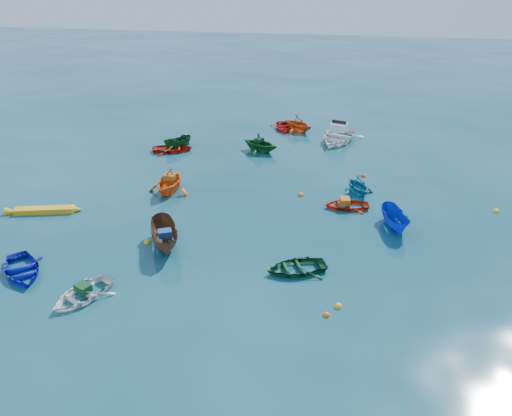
% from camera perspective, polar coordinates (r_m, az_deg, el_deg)
% --- Properties ---
extents(ground, '(160.00, 160.00, 0.00)m').
position_cam_1_polar(ground, '(24.35, -2.07, -6.07)').
color(ground, '#093A44').
rests_on(ground, ground).
extents(dinghy_blue_sw, '(3.77, 3.83, 0.65)m').
position_cam_1_polar(dinghy_blue_sw, '(25.84, -25.10, -6.80)').
color(dinghy_blue_sw, '#0E15B2').
rests_on(dinghy_blue_sw, ground).
extents(dinghy_white_near, '(3.12, 3.51, 0.60)m').
position_cam_1_polar(dinghy_white_near, '(23.19, -19.20, -9.65)').
color(dinghy_white_near, white).
rests_on(dinghy_white_near, ground).
extents(sampan_brown_mid, '(2.67, 3.73, 1.35)m').
position_cam_1_polar(sampan_brown_mid, '(25.93, -10.24, -4.30)').
color(sampan_brown_mid, '#52321D').
rests_on(sampan_brown_mid, ground).
extents(dinghy_orange_w, '(2.94, 3.32, 1.62)m').
position_cam_1_polar(dinghy_orange_w, '(31.83, -9.77, 1.86)').
color(dinghy_orange_w, orange).
rests_on(dinghy_orange_w, ground).
extents(dinghy_green_e, '(3.47, 3.03, 0.60)m').
position_cam_1_polar(dinghy_green_e, '(23.70, 4.56, -7.17)').
color(dinghy_green_e, '#104825').
rests_on(dinghy_green_e, ground).
extents(dinghy_cyan_se, '(2.89, 3.01, 1.22)m').
position_cam_1_polar(dinghy_cyan_se, '(31.85, 11.50, 1.71)').
color(dinghy_cyan_se, '#187298').
rests_on(dinghy_cyan_se, ground).
extents(dinghy_red_nw, '(3.47, 2.87, 0.62)m').
position_cam_1_polar(dinghy_red_nw, '(38.65, -9.49, 6.43)').
color(dinghy_red_nw, red).
rests_on(dinghy_red_nw, ground).
extents(dinghy_green_n, '(3.64, 3.43, 1.52)m').
position_cam_1_polar(dinghy_green_n, '(38.07, 0.48, 6.48)').
color(dinghy_green_n, '#13521F').
rests_on(dinghy_green_n, ground).
extents(dinghy_red_ne, '(2.86, 2.24, 0.54)m').
position_cam_1_polar(dinghy_red_ne, '(29.84, 10.25, 0.05)').
color(dinghy_red_ne, red).
rests_on(dinghy_red_ne, ground).
extents(sampan_blue_far, '(1.81, 3.13, 1.14)m').
position_cam_1_polar(sampan_blue_far, '(28.25, 15.50, -2.15)').
color(sampan_blue_far, '#0F32BF').
rests_on(sampan_blue_far, ground).
extents(dinghy_red_far, '(2.76, 3.33, 0.60)m').
position_cam_1_polar(dinghy_red_far, '(43.33, 3.15, 8.99)').
color(dinghy_red_far, red).
rests_on(dinghy_red_far, ground).
extents(dinghy_orange_far, '(3.76, 3.68, 1.50)m').
position_cam_1_polar(dinghy_orange_far, '(42.95, 4.78, 8.78)').
color(dinghy_orange_far, '#D15513').
rests_on(dinghy_orange_far, ground).
extents(sampan_green_far, '(2.21, 2.55, 0.96)m').
position_cam_1_polar(sampan_green_far, '(39.34, -8.88, 6.84)').
color(sampan_green_far, '#0F4114').
rests_on(sampan_green_far, ground).
extents(kayak_yellow, '(4.06, 1.62, 0.41)m').
position_cam_1_polar(kayak_yellow, '(31.27, -22.98, -0.48)').
color(kayak_yellow, '#F0AF15').
rests_on(kayak_yellow, ground).
extents(motorboat_white, '(4.74, 5.60, 1.59)m').
position_cam_1_polar(motorboat_white, '(40.91, 9.33, 7.59)').
color(motorboat_white, white).
rests_on(motorboat_white, ground).
extents(tarp_green_a, '(0.81, 0.74, 0.32)m').
position_cam_1_polar(tarp_green_a, '(22.98, -19.17, -8.61)').
color(tarp_green_a, '#11471D').
rests_on(tarp_green_a, dinghy_white_near).
extents(tarp_blue_a, '(0.83, 0.75, 0.33)m').
position_cam_1_polar(tarp_blue_a, '(25.39, -10.36, -2.84)').
color(tarp_blue_a, '#184490').
rests_on(tarp_blue_a, sampan_brown_mid).
extents(tarp_orange_a, '(0.72, 0.58, 0.33)m').
position_cam_1_polar(tarp_orange_a, '(31.48, -9.87, 3.51)').
color(tarp_orange_a, '#B75B12').
rests_on(tarp_orange_a, dinghy_orange_w).
extents(tarp_green_b, '(0.67, 0.75, 0.30)m').
position_cam_1_polar(tarp_green_b, '(37.81, 0.36, 7.80)').
color(tarp_green_b, '#10401B').
rests_on(tarp_green_b, dinghy_green_n).
extents(tarp_orange_b, '(0.64, 0.78, 0.34)m').
position_cam_1_polar(tarp_orange_b, '(29.63, 10.13, 0.82)').
color(tarp_orange_b, orange).
rests_on(tarp_orange_b, dinghy_red_ne).
extents(buoy_ye_a, '(0.37, 0.37, 0.37)m').
position_cam_1_polar(buoy_ye_a, '(21.71, 9.36, -11.10)').
color(buoy_ye_a, gold).
rests_on(buoy_ye_a, ground).
extents(buoy_or_b, '(0.31, 0.31, 0.31)m').
position_cam_1_polar(buoy_or_b, '(21.19, 8.05, -12.08)').
color(buoy_or_b, orange).
rests_on(buoy_or_b, ground).
extents(buoy_ye_b, '(0.31, 0.31, 0.31)m').
position_cam_1_polar(buoy_ye_b, '(32.95, -10.52, 2.68)').
color(buoy_ye_b, yellow).
rests_on(buoy_ye_b, ground).
extents(buoy_or_c, '(0.35, 0.35, 0.35)m').
position_cam_1_polar(buoy_or_c, '(26.75, -10.69, -3.31)').
color(buoy_or_c, orange).
rests_on(buoy_or_c, ground).
extents(buoy_ye_c, '(0.34, 0.34, 0.34)m').
position_cam_1_polar(buoy_ye_c, '(26.42, -12.32, -3.89)').
color(buoy_ye_c, yellow).
rests_on(buoy_ye_c, ground).
extents(buoy_or_d, '(0.39, 0.39, 0.39)m').
position_cam_1_polar(buoy_or_d, '(30.98, 5.12, 1.43)').
color(buoy_or_d, orange).
rests_on(buoy_or_d, ground).
extents(buoy_ye_d, '(0.31, 0.31, 0.31)m').
position_cam_1_polar(buoy_ye_d, '(42.01, -8.04, 8.19)').
color(buoy_ye_d, yellow).
rests_on(buoy_ye_d, ground).
extents(buoy_or_e, '(0.35, 0.35, 0.35)m').
position_cam_1_polar(buoy_or_e, '(34.34, 12.15, 3.54)').
color(buoy_or_e, '#E1490C').
rests_on(buoy_or_e, ground).
extents(buoy_ye_e, '(0.37, 0.37, 0.37)m').
position_cam_1_polar(buoy_ye_e, '(32.05, 25.74, -0.39)').
color(buoy_ye_e, yellow).
rests_on(buoy_ye_e, ground).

